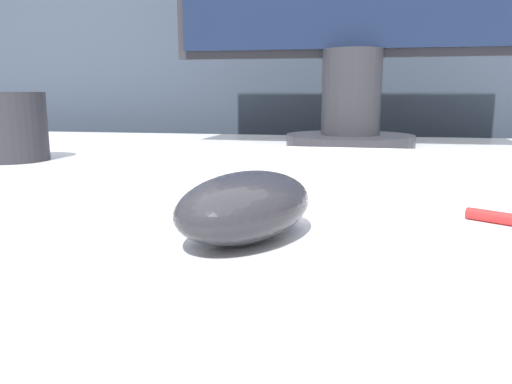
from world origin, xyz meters
TOP-DOWN VIEW (x-y plane):
  - partition_panel at (0.00, 0.61)m, footprint 5.00×0.03m
  - computer_mouse_near at (-0.01, -0.26)m, footprint 0.10×0.12m
  - keyboard at (-0.01, -0.02)m, footprint 0.42×0.13m
  - mug at (-0.36, 0.03)m, footprint 0.08×0.08m

SIDE VIEW (x-z plane):
  - partition_panel at x=0.00m, z-range 0.00..1.39m
  - keyboard at x=-0.01m, z-range 0.78..0.80m
  - computer_mouse_near at x=-0.01m, z-range 0.78..0.82m
  - mug at x=-0.36m, z-range 0.78..0.86m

